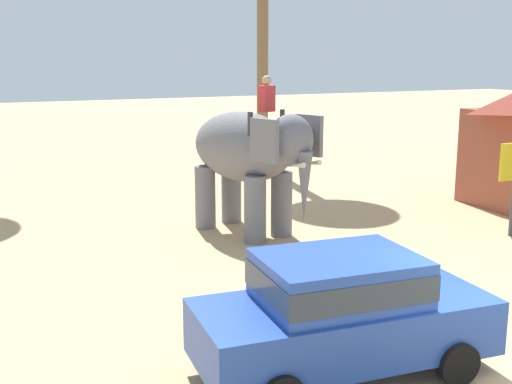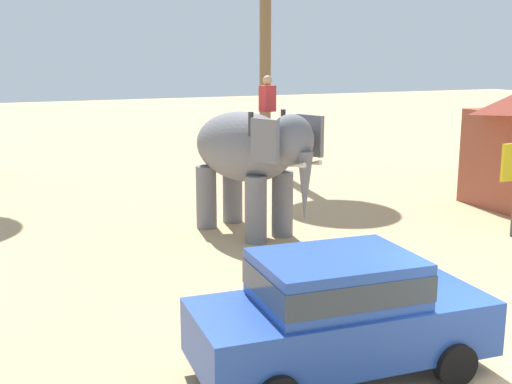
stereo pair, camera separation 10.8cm
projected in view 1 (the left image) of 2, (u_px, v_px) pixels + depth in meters
car_sedan_foreground at (342, 310)px, 8.83m from camera, size 4.24×2.17×1.70m
elephant_with_mahout at (249, 154)px, 15.69m from camera, size 2.54×4.02×3.88m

